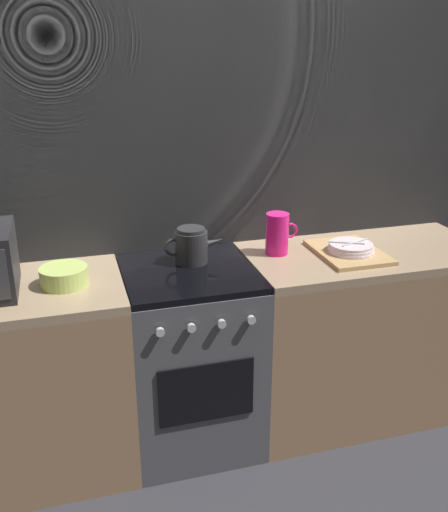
% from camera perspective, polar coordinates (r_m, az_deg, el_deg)
% --- Properties ---
extents(ground_plane, '(8.00, 8.00, 0.00)m').
position_cam_1_polar(ground_plane, '(3.05, -3.12, -17.22)').
color(ground_plane, '#2D2D33').
extents(back_wall, '(3.60, 0.05, 2.40)m').
position_cam_1_polar(back_wall, '(2.80, -5.12, 6.73)').
color(back_wall, gray).
rests_on(back_wall, ground_plane).
extents(stove_unit, '(0.60, 0.63, 0.90)m').
position_cam_1_polar(stove_unit, '(2.79, -3.30, -9.97)').
color(stove_unit, '#4C4C51').
rests_on(stove_unit, ground_plane).
extents(counter_right, '(1.20, 0.60, 0.90)m').
position_cam_1_polar(counter_right, '(3.09, 13.32, -7.32)').
color(counter_right, '#997251').
rests_on(counter_right, ground_plane).
extents(kettle, '(0.28, 0.15, 0.17)m').
position_cam_1_polar(kettle, '(2.65, -3.23, 1.03)').
color(kettle, '#262628').
rests_on(kettle, stove_unit).
extents(mixing_bowl, '(0.20, 0.20, 0.08)m').
position_cam_1_polar(mixing_bowl, '(2.51, -15.55, -1.93)').
color(mixing_bowl, '#B7D166').
rests_on(mixing_bowl, counter_left).
extents(pitcher, '(0.16, 0.11, 0.20)m').
position_cam_1_polar(pitcher, '(2.76, 5.31, 2.21)').
color(pitcher, '#E5197A').
rests_on(pitcher, counter_right).
extents(dish_pile, '(0.30, 0.40, 0.07)m').
position_cam_1_polar(dish_pile, '(2.82, 12.31, 0.57)').
color(dish_pile, tan).
rests_on(dish_pile, counter_right).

